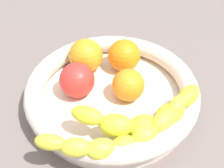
# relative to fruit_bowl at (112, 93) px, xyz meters

# --- Properties ---
(kitchen_counter) EXTENTS (1.20, 1.20, 0.03)m
(kitchen_counter) POSITION_rel_fruit_bowl_xyz_m (0.00, 0.00, -0.04)
(kitchen_counter) COLOR #6C605B
(kitchen_counter) RESTS_ON ground
(fruit_bowl) EXTENTS (0.31, 0.31, 0.05)m
(fruit_bowl) POSITION_rel_fruit_bowl_xyz_m (0.00, 0.00, 0.00)
(fruit_bowl) COLOR beige
(fruit_bowl) RESTS_ON kitchen_counter
(banana_draped_left) EXTENTS (0.24, 0.11, 0.06)m
(banana_draped_left) POSITION_rel_fruit_bowl_xyz_m (-0.06, -0.10, 0.02)
(banana_draped_left) COLOR yellow
(banana_draped_left) RESTS_ON fruit_bowl
(banana_draped_right) EXTENTS (0.21, 0.12, 0.06)m
(banana_draped_right) POSITION_rel_fruit_bowl_xyz_m (-0.01, -0.09, 0.03)
(banana_draped_right) COLOR yellow
(banana_draped_right) RESTS_ON fruit_bowl
(orange_front) EXTENTS (0.06, 0.06, 0.06)m
(orange_front) POSITION_rel_fruit_bowl_xyz_m (0.02, -0.02, 0.02)
(orange_front) COLOR orange
(orange_front) RESTS_ON fruit_bowl
(orange_mid_left) EXTENTS (0.07, 0.07, 0.07)m
(orange_mid_left) POSITION_rel_fruit_bowl_xyz_m (0.01, 0.09, 0.03)
(orange_mid_left) COLOR orange
(orange_mid_left) RESTS_ON fruit_bowl
(orange_mid_right) EXTENTS (0.06, 0.06, 0.06)m
(orange_mid_right) POSITION_rel_fruit_bowl_xyz_m (0.07, 0.05, 0.02)
(orange_mid_right) COLOR orange
(orange_mid_right) RESTS_ON fruit_bowl
(tomato_red) EXTENTS (0.06, 0.06, 0.06)m
(tomato_red) POSITION_rel_fruit_bowl_xyz_m (-0.04, 0.05, 0.02)
(tomato_red) COLOR red
(tomato_red) RESTS_ON fruit_bowl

